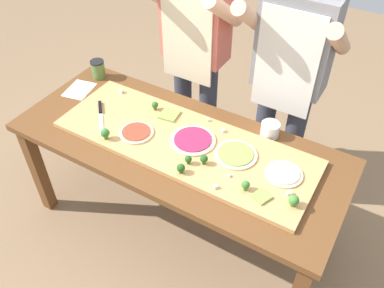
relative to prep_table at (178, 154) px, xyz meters
The scene contains 28 objects.
ground_plane 0.65m from the prep_table, ahead, with size 8.00×8.00×0.00m, color #896B4C.
prep_table is the anchor object (origin of this frame).
cutting_board 0.11m from the prep_table, ahead, with size 1.44×0.50×0.03m, color tan.
chefs_knife 0.51m from the prep_table, behind, with size 0.22×0.24×0.02m.
pizza_whole_cheese_artichoke 0.61m from the prep_table, ahead, with size 0.19×0.19×0.02m.
pizza_whole_tomato_red 0.26m from the prep_table, 159.56° to the right, with size 0.19×0.19×0.02m.
pizza_whole_pesto_green 0.36m from the prep_table, ahead, with size 0.22×0.22×0.02m.
pizza_whole_beet_magenta 0.15m from the prep_table, 16.54° to the left, with size 0.25×0.25×0.02m.
pizza_slice_near_right 0.59m from the prep_table, 14.84° to the right, with size 0.07×0.07×0.01m, color #899E4C.
pizza_slice_far_left 0.24m from the prep_table, 135.17° to the left, with size 0.10×0.10×0.01m, color #899E4C.
broccoli_floret_back_mid 0.25m from the prep_table, 41.41° to the right, with size 0.04×0.04×0.05m.
broccoli_floret_back_left 0.28m from the prep_table, 23.22° to the right, with size 0.04×0.04×0.05m.
broccoli_floret_center_right 0.52m from the prep_table, 17.08° to the right, with size 0.04×0.04×0.06m.
broccoli_floret_center_left 0.42m from the prep_table, 148.82° to the right, with size 0.05×0.05×0.07m.
broccoli_floret_front_mid 0.73m from the prep_table, ahead, with size 0.05×0.05×0.06m.
broccoli_floret_front_left 0.30m from the prep_table, 53.51° to the right, with size 0.04×0.04×0.05m.
broccoli_floret_front_right 0.33m from the prep_table, 148.94° to the left, with size 0.04×0.04×0.05m.
cheese_crumble_a 0.68m from the prep_table, ahead, with size 0.02×0.02×0.02m, color white.
cheese_crumble_b 0.57m from the prep_table, 160.80° to the left, with size 0.02×0.02×0.02m, color silver.
cheese_crumble_c 0.26m from the prep_table, 71.00° to the left, with size 0.02×0.02×0.02m, color white.
cheese_crumble_d 0.40m from the prep_table, 16.30° to the right, with size 0.01×0.01×0.01m, color white.
cheese_crumble_e 0.29m from the prep_table, 42.80° to the left, with size 0.02×0.02×0.02m, color white.
cheese_crumble_f 0.42m from the prep_table, 30.86° to the right, with size 0.02×0.02×0.02m, color silver.
flour_cup 0.53m from the prep_table, 36.88° to the left, with size 0.10×0.10×0.08m.
sauce_jar 0.84m from the prep_table, 160.67° to the left, with size 0.09×0.09×0.12m.
recipe_note 0.81m from the prep_table, behind, with size 0.15×0.19×0.00m, color white.
cook_left 0.73m from the prep_table, 111.87° to the left, with size 0.54×0.39×1.67m.
cook_right 0.78m from the prep_table, 57.31° to the left, with size 0.54×0.39×1.67m.
Camera 1 is at (0.91, -1.37, 2.24)m, focal length 37.92 mm.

